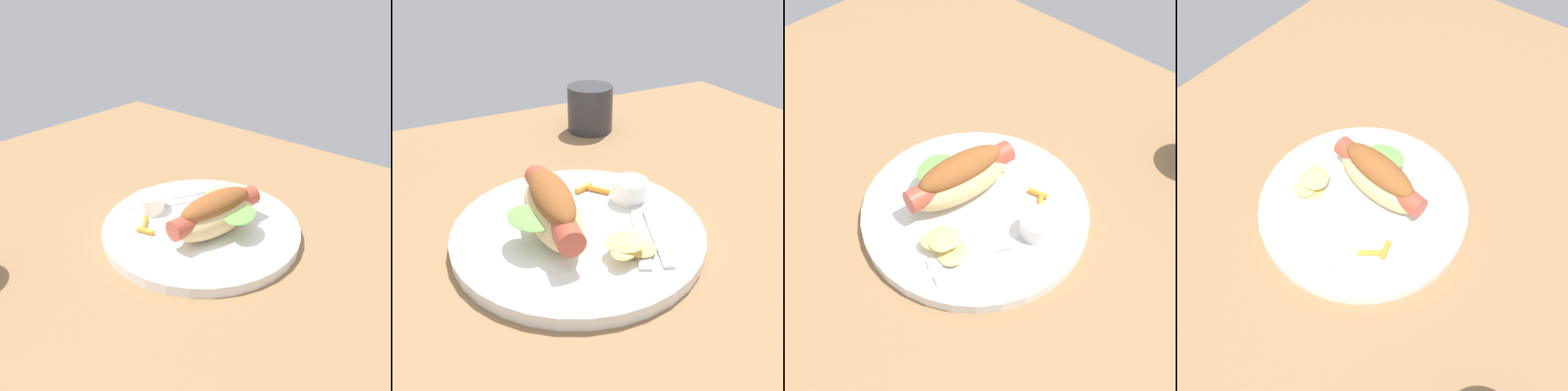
% 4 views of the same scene
% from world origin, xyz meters
% --- Properties ---
extents(ground_plane, '(1.20, 0.90, 0.02)m').
position_xyz_m(ground_plane, '(0.00, 0.00, -0.01)').
color(ground_plane, olive).
extents(plate, '(0.30, 0.30, 0.02)m').
position_xyz_m(plate, '(-0.00, -0.02, 0.01)').
color(plate, white).
rests_on(plate, ground_plane).
extents(hot_dog, '(0.10, 0.16, 0.06)m').
position_xyz_m(hot_dog, '(-0.03, -0.02, 0.05)').
color(hot_dog, '#DBB77A').
rests_on(hot_dog, plate).
extents(sauce_ramekin, '(0.05, 0.05, 0.03)m').
position_xyz_m(sauce_ramekin, '(0.09, 0.00, 0.03)').
color(sauce_ramekin, white).
rests_on(sauce_ramekin, plate).
extents(fork, '(0.07, 0.16, 0.00)m').
position_xyz_m(fork, '(0.08, -0.07, 0.02)').
color(fork, silver).
rests_on(fork, plate).
extents(knife, '(0.08, 0.13, 0.00)m').
position_xyz_m(knife, '(0.06, -0.07, 0.02)').
color(knife, silver).
rests_on(knife, plate).
extents(chips_pile, '(0.07, 0.06, 0.02)m').
position_xyz_m(chips_pile, '(0.02, -0.10, 0.03)').
color(chips_pile, '#E6C76B').
rests_on(chips_pile, plate).
extents(carrot_garnish, '(0.04, 0.04, 0.01)m').
position_xyz_m(carrot_garnish, '(0.05, 0.04, 0.02)').
color(carrot_garnish, orange).
rests_on(carrot_garnish, plate).
extents(drinking_cup, '(0.08, 0.08, 0.08)m').
position_xyz_m(drinking_cup, '(0.18, 0.28, 0.04)').
color(drinking_cup, '#333338').
rests_on(drinking_cup, ground_plane).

